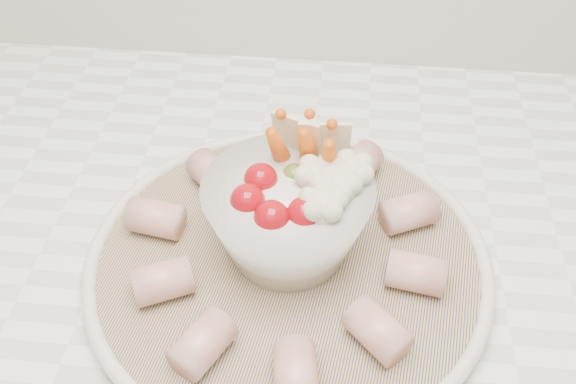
# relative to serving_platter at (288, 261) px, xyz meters

# --- Properties ---
(serving_platter) EXTENTS (0.38, 0.38, 0.02)m
(serving_platter) POSITION_rel_serving_platter_xyz_m (0.00, 0.00, 0.00)
(serving_platter) COLOR navy
(serving_platter) RESTS_ON kitchen_counter
(veggie_bowl) EXTENTS (0.14, 0.14, 0.11)m
(veggie_bowl) POSITION_rel_serving_platter_xyz_m (0.00, 0.01, 0.05)
(veggie_bowl) COLOR silver
(veggie_bowl) RESTS_ON serving_platter
(cured_meat_rolls) EXTENTS (0.27, 0.27, 0.03)m
(cured_meat_rolls) POSITION_rel_serving_platter_xyz_m (-0.00, 0.00, 0.02)
(cured_meat_rolls) COLOR #B75854
(cured_meat_rolls) RESTS_ON serving_platter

